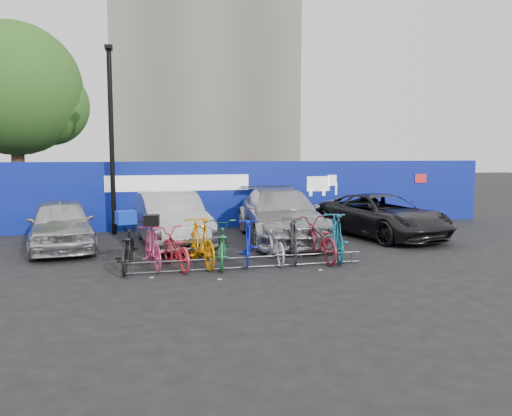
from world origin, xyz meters
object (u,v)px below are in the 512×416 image
object	(u,v)px
bike_2	(175,249)
bike_4	(222,244)
bike_3	(201,242)
bike_rack	(248,262)
bike_0	(127,247)
car_2	(280,215)
bike_7	(293,240)
bike_9	(336,237)
lamppost	(111,135)
bike_1	(152,247)
tree	(21,93)
car_3	(382,216)
car_0	(61,224)
bike_5	(248,242)
bike_8	(319,239)
bike_6	(274,244)
car_1	(170,219)

from	to	relation	value
bike_2	bike_4	distance (m)	1.11
bike_3	bike_4	bearing A→B (deg)	167.54
bike_rack	bike_0	distance (m)	2.81
bike_0	bike_rack	bearing A→B (deg)	172.39
car_2	bike_7	world-z (taller)	car_2
bike_0	bike_7	size ratio (longest dim) A/B	1.12
bike_9	lamppost	bearing A→B (deg)	-31.11
bike_1	bike_3	bearing A→B (deg)	167.32
tree	car_3	distance (m)	14.67
bike_4	bike_7	bearing A→B (deg)	-167.62
tree	car_0	world-z (taller)	tree
bike_4	bike_5	size ratio (longest dim) A/B	1.11
car_0	bike_8	bearing A→B (deg)	-34.40
lamppost	bike_3	size ratio (longest dim) A/B	3.14
lamppost	bike_2	world-z (taller)	lamppost
car_0	bike_5	bearing A→B (deg)	-41.99
bike_0	bike_5	bearing A→B (deg)	-175.99
bike_1	bike_7	distance (m)	3.43
car_2	bike_8	world-z (taller)	car_2
bike_rack	bike_6	size ratio (longest dim) A/B	3.17
bike_3	bike_4	world-z (taller)	bike_3
car_2	bike_7	distance (m)	3.12
bike_0	bike_9	size ratio (longest dim) A/B	1.03
bike_rack	bike_0	world-z (taller)	bike_0
bike_3	car_1	bearing A→B (deg)	-90.73
lamppost	car_0	distance (m)	3.73
bike_rack	bike_5	size ratio (longest dim) A/B	3.13
bike_1	bike_2	size ratio (longest dim) A/B	0.94
car_1	bike_5	world-z (taller)	car_1
car_1	bike_0	xyz separation A→B (m)	(-1.21, -2.95, -0.24)
bike_1	bike_4	xyz separation A→B (m)	(1.62, -0.07, 0.02)
bike_0	lamppost	bearing A→B (deg)	-80.23
bike_rack	bike_5	bearing A→B (deg)	76.33
bike_1	bike_8	distance (m)	4.09
bike_1	bike_7	size ratio (longest dim) A/B	0.92
tree	car_3	bearing A→B (deg)	-31.16
car_1	bike_5	distance (m)	3.42
car_1	bike_7	world-z (taller)	car_1
car_2	bike_8	xyz separation A→B (m)	(0.09, -3.12, -0.25)
car_3	bike_rack	bearing A→B (deg)	-158.90
bike_2	bike_0	bearing A→B (deg)	-21.14
car_0	car_1	xyz separation A→B (m)	(3.02, -0.09, 0.06)
bike_rack	bike_8	world-z (taller)	bike_8
bike_1	bike_9	distance (m)	4.53
bike_2	bike_6	world-z (taller)	bike_2
car_3	car_2	bearing A→B (deg)	164.23
car_1	car_3	bearing A→B (deg)	-7.71
bike_rack	car_2	size ratio (longest dim) A/B	1.03
car_1	lamppost	bearing A→B (deg)	117.84
lamppost	bike_0	xyz separation A→B (m)	(0.48, -5.40, -2.74)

